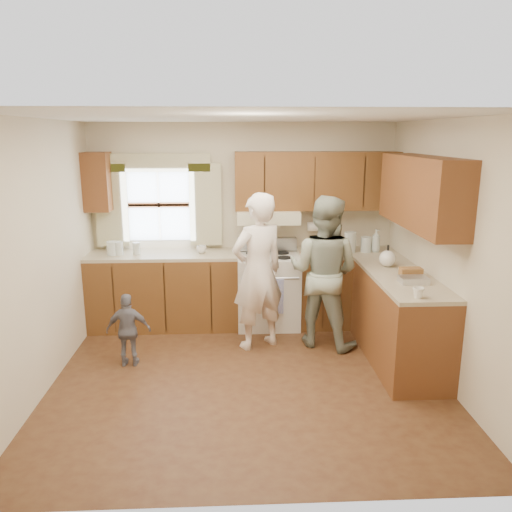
{
  "coord_description": "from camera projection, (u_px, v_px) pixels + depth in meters",
  "views": [
    {
      "loc": [
        -0.13,
        -4.52,
        2.36
      ],
      "look_at": [
        0.1,
        0.4,
        1.15
      ],
      "focal_mm": 35.0,
      "sensor_mm": 36.0,
      "label": 1
    }
  ],
  "objects": [
    {
      "name": "room",
      "position": [
        247.0,
        256.0,
        4.66
      ],
      "size": [
        3.8,
        3.8,
        3.8
      ],
      "color": "#432314",
      "rests_on": "ground"
    },
    {
      "name": "kitchen_fixtures",
      "position": [
        297.0,
        268.0,
        5.83
      ],
      "size": [
        3.8,
        2.25,
        2.15
      ],
      "color": "#47270F",
      "rests_on": "ground"
    },
    {
      "name": "stove",
      "position": [
        268.0,
        289.0,
        6.25
      ],
      "size": [
        0.76,
        0.67,
        1.07
      ],
      "color": "silver",
      "rests_on": "ground"
    },
    {
      "name": "woman_left",
      "position": [
        258.0,
        272.0,
        5.51
      ],
      "size": [
        0.76,
        0.67,
        1.76
      ],
      "primitive_type": "imported",
      "rotation": [
        0.0,
        0.0,
        3.64
      ],
      "color": "white",
      "rests_on": "ground"
    },
    {
      "name": "woman_right",
      "position": [
        324.0,
        272.0,
        5.58
      ],
      "size": [
        1.04,
        0.98,
        1.71
      ],
      "primitive_type": "imported",
      "rotation": [
        0.0,
        0.0,
        2.62
      ],
      "color": "#294430",
      "rests_on": "ground"
    },
    {
      "name": "child",
      "position": [
        129.0,
        330.0,
        5.14
      ],
      "size": [
        0.46,
        0.19,
        0.78
      ],
      "primitive_type": "imported",
      "rotation": [
        0.0,
        0.0,
        3.13
      ],
      "color": "slate",
      "rests_on": "ground"
    }
  ]
}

